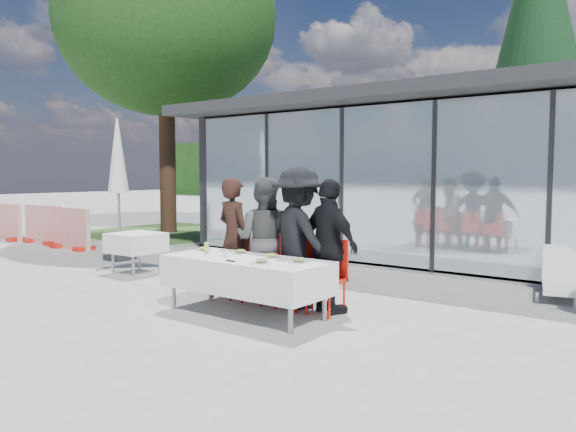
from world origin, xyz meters
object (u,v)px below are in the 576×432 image
object	(u,v)px
diner_c	(298,238)
construction_barriers	(9,224)
diner_chair_c	(298,269)
dining_table	(245,274)
diner_chair_a	(234,260)
diner_chair_b	(264,264)
folded_eyeglasses	(231,261)
diner_b	(264,240)
spare_table_left	(136,243)
conifer_tree	(537,38)
market_umbrella	(118,166)
diner_a	(234,237)
diner_chair_d	(329,273)
juice_bottle	(207,248)
deciduous_tree	(165,21)
plate_b	(240,252)
plate_c	(272,256)
lounger	(564,279)
plate_d	(299,261)
diner_d	(329,246)
plate_extra	(262,262)
plate_a	(204,249)

from	to	relation	value
diner_c	construction_barriers	bearing A→B (deg)	7.39
diner_chair_c	construction_barriers	world-z (taller)	construction_barriers
dining_table	diner_chair_a	bearing A→B (deg)	140.32
diner_chair_b	folded_eyeglasses	bearing A→B (deg)	-71.38
diner_b	diner_chair_b	xyz separation A→B (m)	(0.00, -0.01, -0.36)
diner_b	spare_table_left	distance (m)	3.44
dining_table	conifer_tree	size ratio (longest dim) A/B	0.22
dining_table	diner_chair_a	world-z (taller)	diner_chair_a
spare_table_left	market_umbrella	distance (m)	2.22
diner_a	diner_chair_d	xyz separation A→B (m)	(1.71, -0.01, -0.35)
juice_bottle	deciduous_tree	distance (m)	11.69
diner_a	diner_chair_a	size ratio (longest dim) A/B	1.83
diner_a	diner_b	size ratio (longest dim) A/B	1.00
plate_b	spare_table_left	bearing A→B (deg)	165.31
dining_table	folded_eyeglasses	world-z (taller)	folded_eyeglasses
diner_b	juice_bottle	xyz separation A→B (m)	(-0.35, -0.81, -0.06)
plate_c	lounger	distance (m)	4.56
dining_table	diner_chair_b	xyz separation A→B (m)	(-0.31, 0.75, -0.00)
plate_b	juice_bottle	xyz separation A→B (m)	(-0.37, -0.27, 0.06)
dining_table	plate_c	xyz separation A→B (m)	(0.29, 0.19, 0.24)
market_umbrella	plate_b	bearing A→B (deg)	-18.28
diner_a	spare_table_left	distance (m)	2.86
plate_d	diner_c	bearing A→B (deg)	126.99
juice_bottle	market_umbrella	distance (m)	5.10
diner_a	folded_eyeglasses	world-z (taller)	diner_a
diner_chair_a	diner_d	distance (m)	1.75
folded_eyeglasses	juice_bottle	bearing A→B (deg)	158.61
diner_chair_c	conifer_tree	xyz separation A→B (m)	(-0.05, 12.47, 5.45)
diner_b	conifer_tree	world-z (taller)	conifer_tree
diner_chair_a	plate_extra	world-z (taller)	diner_chair_a
spare_table_left	construction_barriers	distance (m)	7.20
diner_a	diner_chair_d	world-z (taller)	diner_a
diner_a	plate_a	world-z (taller)	diner_a
diner_chair_a	plate_extra	distance (m)	1.72
diner_a	plate_d	world-z (taller)	diner_a
diner_chair_a	plate_a	world-z (taller)	diner_chair_a
diner_chair_a	conifer_tree	world-z (taller)	conifer_tree
diner_chair_a	diner_a	bearing A→B (deg)	90.00
diner_chair_c	deciduous_tree	size ratio (longest dim) A/B	0.10
deciduous_tree	conifer_tree	xyz separation A→B (m)	(9.00, 7.00, -0.50)
diner_chair_d	market_umbrella	world-z (taller)	market_umbrella
plate_c	folded_eyeglasses	size ratio (longest dim) A/B	1.84
market_umbrella	deciduous_tree	distance (m)	7.17
diner_chair_d	plate_d	size ratio (longest dim) A/B	3.79
plate_c	plate_d	bearing A→B (deg)	-12.31
plate_c	folded_eyeglasses	xyz separation A→B (m)	(-0.24, -0.52, -0.02)
plate_c	plate_extra	size ratio (longest dim) A/B	1.00
diner_a	lounger	world-z (taller)	diner_a
diner_b	conifer_tree	distance (m)	13.47
diner_a	diner_chair_c	xyz separation A→B (m)	(1.20, -0.01, -0.35)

